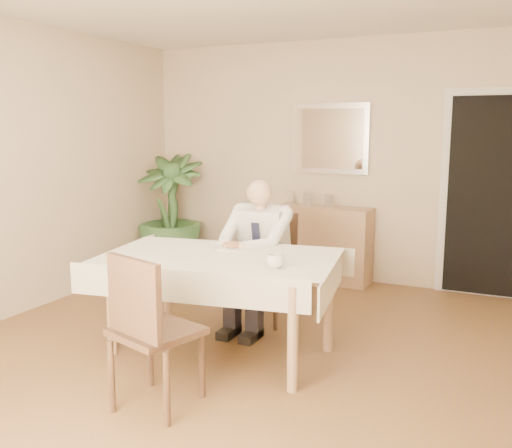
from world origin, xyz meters
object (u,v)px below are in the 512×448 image
at_px(seated_man, 254,248).
at_px(chair_near, 148,324).
at_px(coffee_mug, 275,261).
at_px(sideboard, 323,244).
at_px(chair_far, 268,260).
at_px(potted_palm, 170,213).
at_px(dining_table, 220,266).

bearing_deg(seated_man, chair_near, -88.62).
xyz_separation_m(coffee_mug, sideboard, (-0.46, 2.44, -0.39)).
xyz_separation_m(chair_far, chair_near, (0.04, -1.85, 0.02)).
distance_m(coffee_mug, potted_palm, 3.15).
bearing_deg(dining_table, potted_palm, 122.27).
bearing_deg(chair_near, chair_far, 108.90).
height_order(chair_far, sideboard, chair_far).
bearing_deg(potted_palm, dining_table, -48.84).
height_order(chair_far, potted_palm, potted_palm).
bearing_deg(potted_palm, chair_near, -58.92).
height_order(chair_near, potted_palm, potted_palm).
distance_m(coffee_mug, sideboard, 2.52).
xyz_separation_m(coffee_mug, potted_palm, (-2.27, 2.19, -0.12)).
distance_m(chair_far, sideboard, 1.38).
xyz_separation_m(dining_table, coffee_mug, (0.52, -0.18, 0.13)).
xyz_separation_m(chair_far, seated_man, (0.00, -0.29, 0.17)).
relative_size(chair_near, potted_palm, 0.71).
bearing_deg(sideboard, potted_palm, -169.48).
relative_size(coffee_mug, potted_palm, 0.09).
relative_size(chair_near, sideboard, 0.94).
relative_size(dining_table, seated_man, 1.50).
relative_size(seated_man, coffee_mug, 10.66).
bearing_deg(chair_far, coffee_mug, -70.51).
distance_m(dining_table, potted_palm, 2.66).
relative_size(dining_table, potted_palm, 1.37).
distance_m(chair_near, potted_palm, 3.47).
xyz_separation_m(dining_table, seated_man, (0.00, 0.59, 0.02)).
height_order(chair_far, chair_near, chair_near).
bearing_deg(chair_far, dining_table, -96.32).
xyz_separation_m(sideboard, potted_palm, (-1.81, -0.25, 0.27)).
distance_m(seated_man, coffee_mug, 0.94).
bearing_deg(chair_near, seated_man, 109.11).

